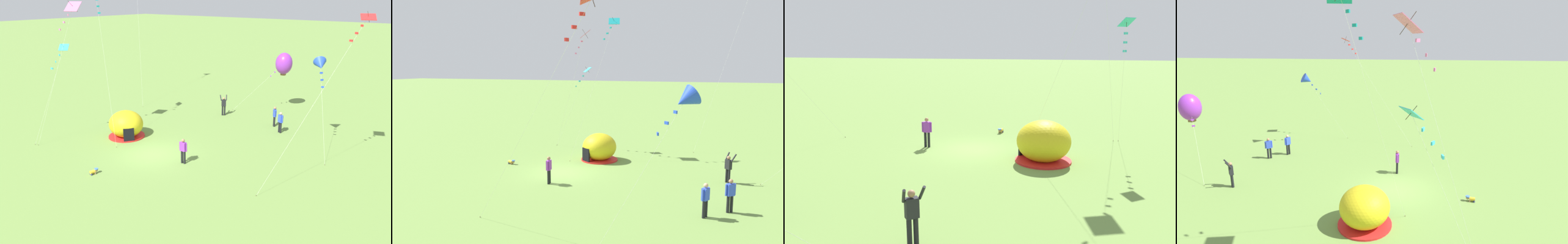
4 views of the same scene
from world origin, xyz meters
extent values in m
plane|color=olive|center=(0.00, 0.00, 0.00)|extent=(300.00, 300.00, 0.00)
ellipsoid|color=gold|center=(-4.07, 1.31, 1.05)|extent=(2.70, 2.60, 2.10)
cylinder|color=red|center=(-4.07, 1.31, 0.05)|extent=(2.81, 2.81, 0.10)
cube|color=black|center=(-3.02, 0.59, 0.55)|extent=(0.55, 0.73, 1.10)
cylinder|color=gold|center=(-0.76, -4.56, 0.17)|extent=(0.27, 0.35, 0.22)
sphere|color=#9E7051|center=(-0.72, -4.31, 0.20)|extent=(0.19, 0.19, 0.19)
cylinder|color=#3F72CC|center=(-0.72, -4.31, 0.29)|extent=(0.24, 0.24, 0.06)
cylinder|color=#9E7051|center=(-0.84, -4.43, 0.09)|extent=(0.07, 0.07, 0.17)
cylinder|color=#9E7051|center=(-0.64, -4.46, 0.09)|extent=(0.07, 0.07, 0.17)
cylinder|color=navy|center=(-0.86, -4.67, 0.07)|extent=(0.09, 0.09, 0.13)
cylinder|color=navy|center=(-0.70, -4.69, 0.07)|extent=(0.09, 0.09, 0.13)
cylinder|color=black|center=(2.73, 0.15, 0.44)|extent=(0.15, 0.15, 0.88)
cylinder|color=black|center=(2.53, 0.14, 0.44)|extent=(0.15, 0.15, 0.88)
cube|color=purple|center=(2.63, 0.15, 1.18)|extent=(0.40, 0.27, 0.60)
sphere|color=#9E7051|center=(2.63, 0.15, 1.61)|extent=(0.22, 0.22, 0.22)
cylinder|color=purple|center=(2.88, 0.17, 1.18)|extent=(0.09, 0.09, 0.58)
cylinder|color=purple|center=(2.39, 0.12, 1.18)|extent=(0.09, 0.09, 0.58)
cylinder|color=black|center=(-1.23, 10.53, 0.44)|extent=(0.15, 0.15, 0.88)
cylinder|color=black|center=(-1.09, 10.67, 0.44)|extent=(0.15, 0.15, 0.88)
cube|color=black|center=(-1.16, 10.60, 1.18)|extent=(0.44, 0.43, 0.60)
sphere|color=#9E7051|center=(-1.16, 10.60, 1.61)|extent=(0.22, 0.22, 0.22)
cylinder|color=black|center=(-1.46, 10.53, 1.64)|extent=(0.35, 0.30, 0.50)
cylinder|color=black|center=(-1.06, 10.89, 1.64)|extent=(0.28, 0.37, 0.50)
cylinder|color=silver|center=(-7.99, -2.51, 3.45)|extent=(0.35, 3.07, 6.90)
cylinder|color=brown|center=(-8.16, -4.04, 0.03)|extent=(0.03, 0.03, 0.06)
cube|color=#33B7D1|center=(-7.82, -0.98, 6.89)|extent=(0.89, 0.87, 0.43)
cylinder|color=#332314|center=(-7.82, -0.98, 6.90)|extent=(0.06, 0.39, 0.51)
cube|color=#33B7D1|center=(-7.86, -1.39, 6.36)|extent=(0.21, 0.11, 0.12)
cube|color=#33B7D1|center=(-7.90, -1.73, 5.90)|extent=(0.20, 0.15, 0.12)
cube|color=#33B7D1|center=(-7.94, -2.08, 5.45)|extent=(0.21, 0.10, 0.12)
cylinder|color=silver|center=(-7.22, -2.35, 4.90)|extent=(1.31, 3.25, 9.81)
cylinder|color=brown|center=(-7.87, -3.97, 0.03)|extent=(0.03, 0.03, 0.06)
cylinder|color=silver|center=(-4.95, 0.45, 5.39)|extent=(3.95, 2.34, 10.79)
cylinder|color=brown|center=(-2.97, -0.72, 0.03)|extent=(0.03, 0.03, 0.06)
cylinder|color=brown|center=(8.57, -0.74, 0.03)|extent=(0.03, 0.03, 0.06)
camera|label=1|loc=(17.32, -17.55, 10.56)|focal=35.00mm
camera|label=2|loc=(23.36, 9.88, 7.27)|focal=35.00mm
camera|label=3|loc=(-5.55, 19.95, 5.70)|focal=35.00mm
camera|label=4|loc=(-17.76, -1.20, 9.18)|focal=28.00mm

